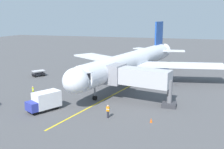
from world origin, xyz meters
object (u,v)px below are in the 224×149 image
at_px(box_truck_portside, 44,101).
at_px(baggage_cart_rear_apron, 38,73).
at_px(airplane, 132,62).
at_px(safety_cone_nose_left, 75,90).
at_px(ground_crew_wing_walker, 33,91).
at_px(safety_cone_nose_right, 151,120).
at_px(ground_crew_marshaller, 108,111).
at_px(tug_near_nose, 113,64).
at_px(safety_cone_wing_port, 68,85).
at_px(jet_bridge, 134,77).

relative_size(box_truck_portside, baggage_cart_rear_apron, 1.70).
bearing_deg(airplane, safety_cone_nose_left, 53.80).
bearing_deg(baggage_cart_rear_apron, ground_crew_wing_walker, 119.74).
distance_m(baggage_cart_rear_apron, safety_cone_nose_right, 32.93).
bearing_deg(baggage_cart_rear_apron, safety_cone_nose_right, 146.62).
relative_size(airplane, safety_cone_nose_left, 72.94).
xyz_separation_m(ground_crew_marshaller, safety_cone_nose_right, (-5.52, -0.15, -0.61)).
bearing_deg(safety_cone_nose_left, box_truck_portside, 90.12).
height_order(tug_near_nose, baggage_cart_rear_apron, tug_near_nose).
xyz_separation_m(box_truck_portside, baggage_cart_rear_apron, (12.84, -18.41, -0.73)).
xyz_separation_m(tug_near_nose, box_truck_portside, (-0.61, 33.66, 0.68)).
bearing_deg(safety_cone_wing_port, baggage_cart_rear_apron, -30.19).
bearing_deg(safety_cone_nose_right, baggage_cart_rear_apron, -33.38).
xyz_separation_m(jet_bridge, safety_cone_wing_port, (13.31, -4.58, -3.49)).
relative_size(airplane, ground_crew_marshaller, 23.46).
distance_m(ground_crew_marshaller, baggage_cart_rear_apron, 28.59).
bearing_deg(box_truck_portside, tug_near_nose, -88.96).
bearing_deg(baggage_cart_rear_apron, box_truck_portside, 124.89).
height_order(ground_crew_wing_walker, baggage_cart_rear_apron, ground_crew_wing_walker).
bearing_deg(ground_crew_wing_walker, jet_bridge, -170.43).
height_order(airplane, safety_cone_nose_left, airplane).
bearing_deg(safety_cone_wing_port, box_truck_portside, 102.18).
bearing_deg(box_truck_portside, safety_cone_nose_left, -89.88).
distance_m(ground_crew_wing_walker, safety_cone_nose_left, 6.96).
relative_size(jet_bridge, ground_crew_marshaller, 6.73).
distance_m(ground_crew_wing_walker, tug_near_nose, 28.81).
xyz_separation_m(tug_near_nose, safety_cone_nose_right, (-15.27, 33.37, -0.43)).
distance_m(ground_crew_marshaller, tug_near_nose, 34.92).
relative_size(tug_near_nose, baggage_cart_rear_apron, 0.80).
xyz_separation_m(box_truck_portside, safety_cone_nose_right, (-14.66, -0.29, -1.11)).
relative_size(ground_crew_wing_walker, tug_near_nose, 0.73).
xyz_separation_m(airplane, safety_cone_nose_right, (-7.12, 19.75, -3.73)).
bearing_deg(safety_cone_nose_right, safety_cone_nose_left, -32.69).
bearing_deg(safety_cone_nose_left, airplane, -126.20).
bearing_deg(tug_near_nose, jet_bridge, 113.56).
bearing_deg(airplane, ground_crew_wing_walker, 49.01).
height_order(baggage_cart_rear_apron, safety_cone_nose_left, baggage_cart_rear_apron).
bearing_deg(safety_cone_nose_right, ground_crew_wing_walker, -13.93).
height_order(jet_bridge, safety_cone_nose_left, jet_bridge).
bearing_deg(ground_crew_marshaller, ground_crew_wing_walker, -19.46).
relative_size(tug_near_nose, box_truck_portside, 0.47).
distance_m(jet_bridge, safety_cone_nose_right, 9.32).
bearing_deg(baggage_cart_rear_apron, safety_cone_wing_port, 149.81).
height_order(tug_near_nose, safety_cone_nose_right, tug_near_nose).
bearing_deg(ground_crew_wing_walker, box_truck_portside, 135.39).
bearing_deg(safety_cone_nose_left, safety_cone_wing_port, -46.25).
distance_m(jet_bridge, safety_cone_wing_port, 14.50).
bearing_deg(box_truck_portside, jet_bridge, -143.22).
relative_size(airplane, baggage_cart_rear_apron, 13.67).
xyz_separation_m(ground_crew_marshaller, baggage_cart_rear_apron, (21.98, -18.27, -0.23)).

